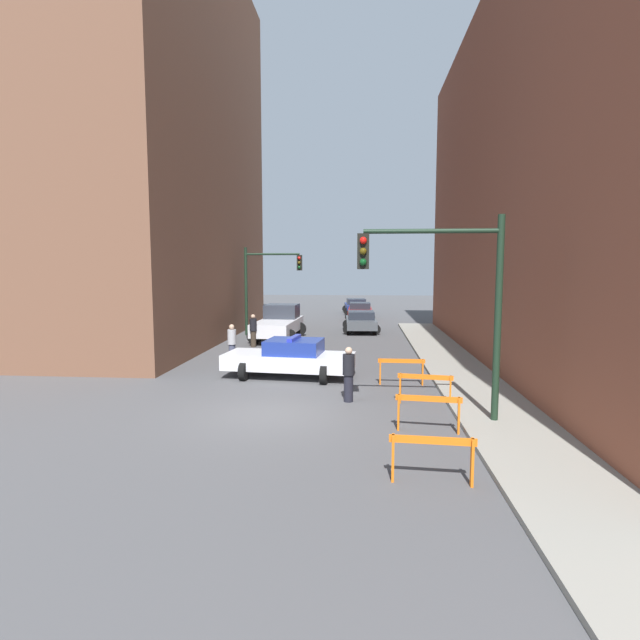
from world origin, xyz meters
name	(u,v)px	position (x,y,z in m)	size (l,w,h in m)	color
ground_plane	(271,414)	(0.00, 0.00, 0.00)	(120.00, 120.00, 0.00)	#4C4C4F
sidewalk_right	(502,417)	(6.20, 0.00, 0.06)	(2.40, 44.00, 0.12)	gray
building_corner_left	(101,143)	(-12.00, 14.00, 10.83)	(14.00, 20.00, 21.67)	brown
building_right	(640,174)	(13.40, 8.00, 7.70)	(12.00, 28.00, 15.41)	brown
traffic_light_near	(452,287)	(4.73, -0.41, 3.53)	(3.64, 0.35, 5.20)	black
traffic_light_far	(264,278)	(-3.30, 15.86, 3.40)	(3.44, 0.35, 5.20)	black
police_car	(290,358)	(-0.12, 4.64, 0.72)	(4.87, 2.68, 1.52)	white
white_truck	(279,323)	(-2.20, 14.46, 0.91)	(2.79, 5.48, 1.90)	silver
parked_car_near	(361,321)	(2.40, 17.96, 0.67)	(2.41, 4.38, 1.31)	#474C51
parked_car_mid	(360,311)	(2.31, 25.68, 0.67)	(2.28, 4.30, 1.31)	maroon
parked_car_far	(356,306)	(1.92, 30.52, 0.67)	(2.52, 4.44, 1.31)	navy
pedestrian_crossing	(232,343)	(-2.94, 7.01, 0.86)	(0.51, 0.51, 1.66)	#474C66
pedestrian_corner	(253,330)	(-3.03, 11.50, 0.86)	(0.44, 0.44, 1.66)	#382D23
pedestrian_sidewalk	(349,373)	(2.10, 1.45, 0.86)	(0.39, 0.39, 1.66)	black
barrier_front	(432,452)	(3.81, -4.15, 0.62)	(1.60, 0.26, 0.90)	orange
barrier_mid	(428,407)	(4.12, -1.17, 0.62)	(1.60, 0.33, 0.90)	orange
barrier_back	(425,384)	(4.34, 1.30, 0.62)	(1.59, 0.39, 0.90)	orange
barrier_corner	(401,367)	(3.84, 3.78, 0.62)	(1.60, 0.18, 0.90)	orange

